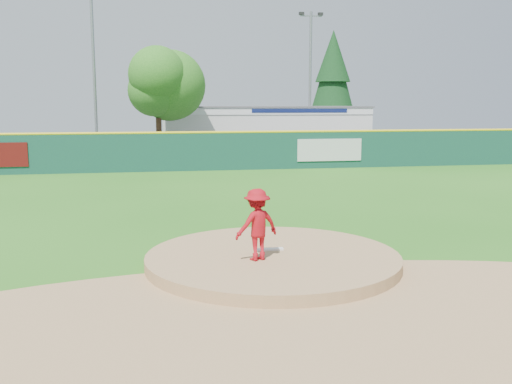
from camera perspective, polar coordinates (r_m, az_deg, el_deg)
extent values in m
plane|color=#286B19|center=(12.50, 1.68, -7.28)|extent=(120.00, 120.00, 0.00)
cylinder|color=#9E774C|center=(12.50, 1.68, -7.28)|extent=(5.50, 5.50, 0.50)
cube|color=white|center=(12.71, 1.40, -5.75)|extent=(0.60, 0.15, 0.04)
cylinder|color=#9E774C|center=(9.74, 5.48, -12.03)|extent=(15.40, 15.40, 0.01)
cube|color=#38383A|center=(38.98, -6.72, 3.64)|extent=(44.00, 16.00, 0.02)
imported|color=#A60E17|center=(11.79, 0.10, -3.27)|extent=(1.10, 0.86, 1.49)
imported|color=white|center=(34.69, 0.77, 4.38)|extent=(5.91, 3.33, 1.56)
cube|color=silver|center=(44.61, 0.57, 6.39)|extent=(15.00, 8.00, 3.20)
cube|color=white|center=(40.63, 1.67, 8.13)|extent=(15.00, 0.06, 0.55)
cube|color=#0F194C|center=(41.06, 4.44, 8.11)|extent=(7.00, 0.03, 0.28)
cube|color=#59595B|center=(44.57, 0.57, 8.51)|extent=(15.20, 8.20, 0.12)
cube|color=silver|center=(31.26, 7.37, 4.20)|extent=(3.60, 0.04, 1.20)
cube|color=#134034|center=(29.95, -5.59, 4.03)|extent=(40.00, 0.10, 2.00)
cylinder|color=yellow|center=(29.89, -5.62, 5.94)|extent=(40.00, 0.14, 0.14)
cylinder|color=#382314|center=(36.81, -9.66, 5.29)|extent=(0.36, 0.36, 2.60)
sphere|color=#387F23|center=(36.76, -9.80, 10.37)|extent=(5.60, 5.60, 5.60)
cylinder|color=#382314|center=(50.28, 7.57, 5.67)|extent=(0.40, 0.40, 1.60)
cone|color=#113A16|center=(50.25, 7.68, 11.09)|extent=(4.40, 4.40, 7.90)
cylinder|color=gray|center=(38.95, -15.89, 11.46)|extent=(0.20, 0.20, 11.00)
cylinder|color=gray|center=(42.37, 5.43, 10.82)|extent=(0.20, 0.20, 10.00)
cube|color=gray|center=(42.80, 5.52, 17.12)|extent=(1.60, 0.10, 0.10)
cube|color=black|center=(42.64, 4.58, 17.37)|extent=(0.35, 0.25, 0.20)
cube|color=black|center=(43.02, 6.46, 17.27)|extent=(0.35, 0.25, 0.20)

